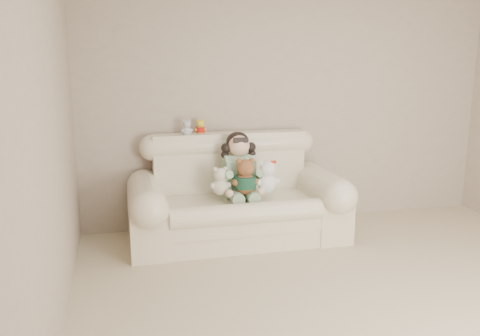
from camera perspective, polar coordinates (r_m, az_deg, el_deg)
name	(u,v)px	position (r m, az deg, el deg)	size (l,w,h in m)	color
floor	(417,334)	(3.62, 19.61, -17.45)	(5.00, 5.00, 0.00)	tan
wall_back	(292,103)	(5.42, 5.96, 7.40)	(4.50, 4.50, 0.00)	#B4A48F
wall_left	(32,153)	(2.66, -22.74, 1.57)	(5.00, 5.00, 0.00)	#B4A48F
sofa	(238,189)	(4.87, -0.28, -2.46)	(2.10, 0.95, 1.03)	#FFF2CD
seated_child	(239,164)	(4.90, -0.14, 0.44)	(0.39, 0.48, 0.66)	#327C37
brown_teddy	(245,173)	(4.72, 0.60, -0.56)	(0.26, 0.20, 0.41)	brown
white_cat	(267,173)	(4.77, 3.12, -0.62)	(0.24, 0.19, 0.38)	white
cream_teddy	(220,178)	(4.71, -2.27, -1.19)	(0.20, 0.16, 0.32)	beige
yellow_mini_bear	(200,126)	(5.07, -4.57, 4.85)	(0.12, 0.09, 0.19)	yellow
grey_mini_plush	(187,126)	(5.00, -6.11, 4.75)	(0.12, 0.09, 0.19)	silver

